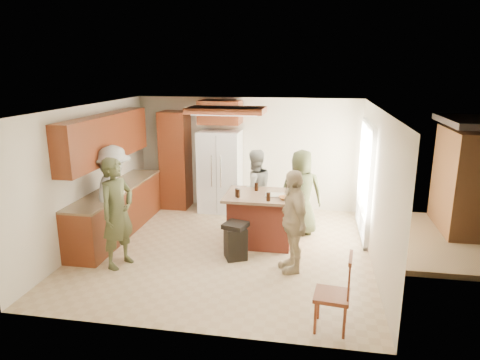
% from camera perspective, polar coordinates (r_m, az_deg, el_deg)
% --- Properties ---
extents(room_shell, '(8.00, 5.20, 5.00)m').
position_cam_1_polar(room_shell, '(9.29, 27.75, -1.09)').
color(room_shell, tan).
rests_on(room_shell, ground).
extents(person_front_left, '(0.67, 0.78, 1.80)m').
position_cam_1_polar(person_front_left, '(7.08, -16.03, -4.24)').
color(person_front_left, '#404327').
rests_on(person_front_left, ground).
extents(person_behind_left, '(0.92, 0.83, 1.61)m').
position_cam_1_polar(person_behind_left, '(8.41, 1.92, -1.31)').
color(person_behind_left, gray).
rests_on(person_behind_left, ground).
extents(person_behind_right, '(0.86, 0.62, 1.65)m').
position_cam_1_polar(person_behind_right, '(8.23, 8.13, -1.66)').
color(person_behind_right, '#353A22').
rests_on(person_behind_right, ground).
extents(person_side_right, '(0.80, 1.07, 1.64)m').
position_cam_1_polar(person_side_right, '(6.73, 7.07, -5.46)').
color(person_side_right, tan).
rests_on(person_side_right, ground).
extents(person_counter, '(0.72, 1.24, 1.82)m').
position_cam_1_polar(person_counter, '(7.99, -16.38, -2.02)').
color(person_counter, gray).
rests_on(person_counter, ground).
extents(left_cabinetry, '(0.64, 3.00, 2.30)m').
position_cam_1_polar(left_cabinetry, '(8.47, -16.51, -0.75)').
color(left_cabinetry, maroon).
rests_on(left_cabinetry, ground).
extents(back_wall_units, '(1.80, 0.60, 2.45)m').
position_cam_1_polar(back_wall_units, '(9.68, -7.13, 4.22)').
color(back_wall_units, maroon).
rests_on(back_wall_units, ground).
extents(refrigerator, '(0.90, 0.76, 1.80)m').
position_cam_1_polar(refrigerator, '(9.50, -2.66, 1.16)').
color(refrigerator, white).
rests_on(refrigerator, ground).
extents(kitchen_island, '(1.28, 1.03, 0.93)m').
position_cam_1_polar(kitchen_island, '(7.83, 2.77, -5.10)').
color(kitchen_island, '#A03C29').
rests_on(kitchen_island, ground).
extents(island_items, '(1.02, 0.68, 0.15)m').
position_cam_1_polar(island_items, '(7.53, 4.01, -1.91)').
color(island_items, silver).
rests_on(island_items, kitchen_island).
extents(trash_bin, '(0.45, 0.45, 0.63)m').
position_cam_1_polar(trash_bin, '(7.25, -0.60, -8.07)').
color(trash_bin, black).
rests_on(trash_bin, ground).
extents(spindle_chair, '(0.47, 0.47, 0.99)m').
position_cam_1_polar(spindle_chair, '(5.49, 12.38, -14.82)').
color(spindle_chair, maroon).
rests_on(spindle_chair, ground).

